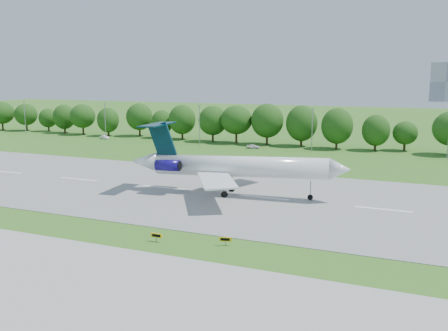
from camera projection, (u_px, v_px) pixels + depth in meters
The scene contains 9 objects.
ground at pixel (77, 223), 72.07m from camera, with size 600.00×600.00×0.00m, color #2B641A.
runway at pixel (164, 188), 94.70m from camera, with size 400.00×45.00×0.08m, color gray.
tree_line at pixel (272, 124), 154.29m from camera, with size 288.40×8.40×10.40m.
light_poles at pixel (253, 127), 146.17m from camera, with size 175.90×0.25×12.19m.
airliner at pixel (229, 165), 88.39m from camera, with size 39.96×29.00×12.76m.
taxi_sign_centre at pixel (157, 236), 63.95m from camera, with size 1.58×0.24×1.11m.
taxi_sign_right at pixel (226, 239), 62.49m from camera, with size 1.54×0.58×1.09m.
service_vehicle_a at pixel (104, 137), 168.26m from camera, with size 1.31×3.76×1.24m, color silver.
service_vehicle_b at pixel (253, 146), 145.91m from camera, with size 1.54×3.82×1.30m, color white.
Camera 1 is at (46.72, -55.59, 21.01)m, focal length 40.00 mm.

